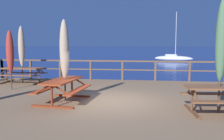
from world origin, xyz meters
TOP-DOWN VIEW (x-y plane):
  - ground_plane at (0.00, 0.00)m, footprint 600.00×600.00m
  - wooden_deck at (0.00, 0.00)m, footprint 14.43×10.03m
  - railing_waterside_far at (-0.00, 4.86)m, footprint 14.23×0.10m
  - picnic_table_front_right at (-1.55, -0.32)m, footprint 1.55×2.12m
  - picnic_table_back_right at (3.36, -0.98)m, footprint 2.05×1.58m
  - picnic_table_mid_right at (-4.98, 3.37)m, footprint 2.17×1.49m
  - patio_umbrella_short_back at (-1.49, -0.26)m, footprint 0.32×0.32m
  - patio_umbrella_tall_front at (3.33, -0.99)m, footprint 0.32×0.32m
  - patio_umbrella_short_front at (-5.01, 3.41)m, footprint 0.32×0.32m
  - patio_umbrella_tall_back_right at (-4.52, 1.51)m, footprint 0.32×0.32m
  - sailboat_distant at (5.65, 31.20)m, footprint 6.23×3.28m

SIDE VIEW (x-z plane):
  - ground_plane at x=0.00m, z-range 0.00..0.00m
  - wooden_deck at x=0.00m, z-range 0.00..0.76m
  - sailboat_distant at x=5.65m, z-range -3.35..4.37m
  - picnic_table_back_right at x=3.36m, z-range 0.93..1.70m
  - picnic_table_front_right at x=-1.55m, z-range 0.93..1.71m
  - picnic_table_mid_right at x=-4.98m, z-range 0.93..1.71m
  - railing_waterside_far at x=0.00m, z-range 0.96..2.05m
  - patio_umbrella_tall_back_right at x=-4.52m, z-range 1.10..3.66m
  - patio_umbrella_short_back at x=-1.49m, z-range 1.14..3.93m
  - patio_umbrella_short_front at x=-5.01m, z-range 1.15..4.03m
  - patio_umbrella_tall_front at x=3.33m, z-range 1.19..4.41m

